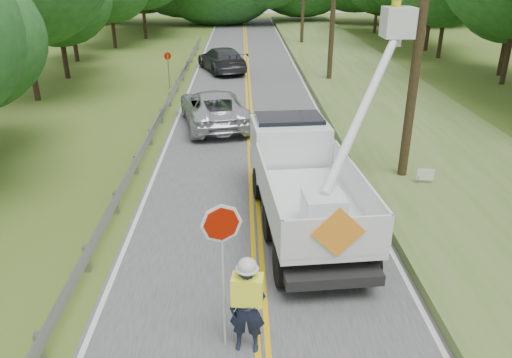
{
  "coord_description": "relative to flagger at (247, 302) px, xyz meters",
  "views": [
    {
      "loc": [
        -0.34,
        -6.11,
        6.83
      ],
      "look_at": [
        0.0,
        6.0,
        1.5
      ],
      "focal_mm": 34.57,
      "sensor_mm": 36.0,
      "label": 1
    }
  ],
  "objects": [
    {
      "name": "flagger",
      "position": [
        0.0,
        0.0,
        0.0
      ],
      "size": [
        1.17,
        0.53,
        3.05
      ],
      "color": "#191E33",
      "rests_on": "road"
    },
    {
      "name": "suv_darkgrey",
      "position": [
        -1.42,
        26.47,
        -0.28
      ],
      "size": [
        3.92,
        5.96,
        1.6
      ],
      "primitive_type": "imported",
      "rotation": [
        0.0,
        0.0,
        3.47
      ],
      "color": "#37393E",
      "rests_on": "road"
    },
    {
      "name": "tall_grass_verge",
      "position": [
        7.4,
        12.71,
        -0.95
      ],
      "size": [
        7.0,
        96.0,
        0.3
      ],
      "primitive_type": "cube",
      "color": "#4B6C27",
      "rests_on": "ground"
    },
    {
      "name": "road",
      "position": [
        0.3,
        12.71,
        -1.09
      ],
      "size": [
        7.2,
        96.0,
        0.03
      ],
      "color": "#454648",
      "rests_on": "ground"
    },
    {
      "name": "stop_sign_permanent",
      "position": [
        -4.34,
        21.62,
        0.25
      ],
      "size": [
        0.4,
        0.25,
        2.1
      ],
      "color": "gray",
      "rests_on": "ground"
    },
    {
      "name": "suv_silver",
      "position": [
        -1.35,
        14.33,
        -0.29
      ],
      "size": [
        3.71,
        6.13,
        1.59
      ],
      "primitive_type": "imported",
      "rotation": [
        0.0,
        0.0,
        3.34
      ],
      "color": "silver",
      "rests_on": "road"
    },
    {
      "name": "guardrail",
      "position": [
        -3.72,
        13.62,
        -0.55
      ],
      "size": [
        0.18,
        48.0,
        0.77
      ],
      "color": "gray",
      "rests_on": "ground"
    },
    {
      "name": "yard_sign",
      "position": [
        5.81,
        6.97,
        -0.54
      ],
      "size": [
        0.54,
        0.1,
        0.79
      ],
      "color": "white",
      "rests_on": "ground"
    },
    {
      "name": "bucket_truck",
      "position": [
        1.79,
        5.85,
        0.46
      ],
      "size": [
        4.83,
        7.15,
        6.82
      ],
      "color": "black",
      "rests_on": "road"
    },
    {
      "name": "utility_poles",
      "position": [
        5.3,
        15.73,
        4.16
      ],
      "size": [
        1.6,
        43.3,
        10.0
      ],
      "color": "black",
      "rests_on": "ground"
    }
  ]
}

